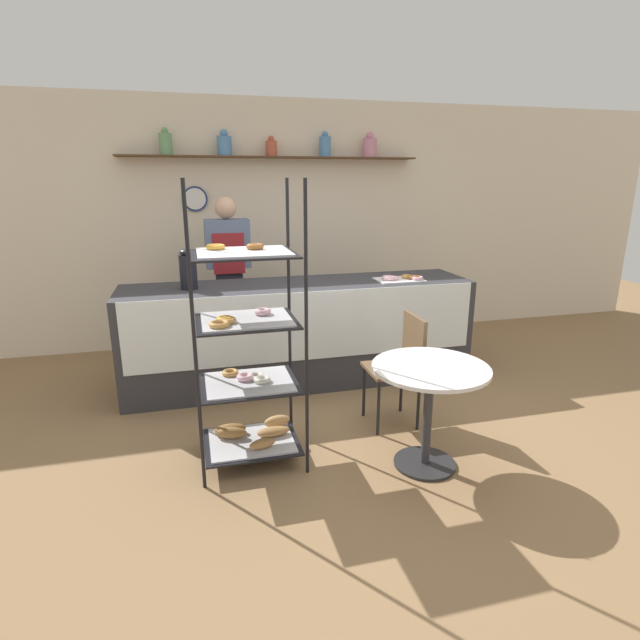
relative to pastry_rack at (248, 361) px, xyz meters
name	(u,v)px	position (x,y,z in m)	size (l,w,h in m)	color
ground_plane	(334,438)	(0.62, 0.11, -0.71)	(14.00, 14.00, 0.00)	olive
back_wall	(273,223)	(0.62, 2.65, 0.66)	(10.00, 0.30, 2.70)	beige
display_counter	(300,333)	(0.62, 1.26, -0.24)	(3.17, 0.73, 0.94)	#333338
pastry_rack	(248,361)	(0.00, 0.00, 0.00)	(0.68, 0.56, 1.86)	black
person_worker	(229,275)	(0.04, 1.91, 0.22)	(0.43, 0.23, 1.69)	#282833
cafe_table	(429,391)	(1.12, -0.39, -0.17)	(0.75, 0.75, 0.71)	#262628
cafe_chair	(402,359)	(1.20, 0.24, -0.18)	(0.38, 0.38, 0.86)	black
coffee_carafe	(188,270)	(-0.35, 1.27, 0.40)	(0.15, 0.15, 0.35)	black
donut_tray_counter	(401,278)	(1.57, 1.14, 0.25)	(0.43, 0.29, 0.05)	white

